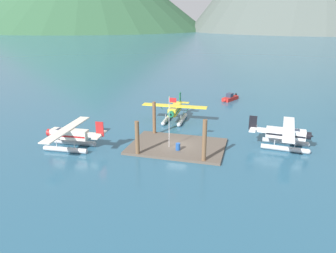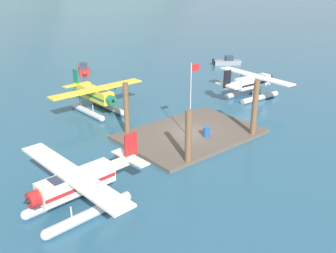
{
  "view_description": "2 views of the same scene",
  "coord_description": "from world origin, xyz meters",
  "px_view_note": "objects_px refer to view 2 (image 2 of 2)",
  "views": [
    {
      "loc": [
        9.11,
        -37.69,
        15.75
      ],
      "look_at": [
        -1.94,
        2.55,
        1.84
      ],
      "focal_mm": 34.51,
      "sensor_mm": 36.0,
      "label": 1
    },
    {
      "loc": [
        -21.48,
        -22.29,
        13.31
      ],
      "look_at": [
        -2.5,
        0.15,
        1.48
      ],
      "focal_mm": 39.95,
      "sensor_mm": 36.0,
      "label": 2
    }
  ],
  "objects_px": {
    "flagpole": "(192,93)",
    "seaplane_yellow_bow_left": "(97,98)",
    "boat_red_open_north": "(84,69)",
    "seaplane_white_stbd_fwd": "(253,85)",
    "boat_grey_open_east": "(228,62)",
    "fuel_drum": "(206,132)",
    "seaplane_cream_port_aft": "(77,187)"
  },
  "relations": [
    {
      "from": "flagpole",
      "to": "seaplane_yellow_bow_left",
      "type": "xyz_separation_m",
      "value": [
        -2.35,
        11.74,
        -2.78
      ]
    },
    {
      "from": "flagpole",
      "to": "seaplane_yellow_bow_left",
      "type": "bearing_deg",
      "value": 101.33
    },
    {
      "from": "fuel_drum",
      "to": "seaplane_cream_port_aft",
      "type": "relative_size",
      "value": 0.08
    },
    {
      "from": "boat_red_open_north",
      "to": "seaplane_cream_port_aft",
      "type": "bearing_deg",
      "value": -118.89
    },
    {
      "from": "seaplane_yellow_bow_left",
      "to": "fuel_drum",
      "type": "bearing_deg",
      "value": -74.0
    },
    {
      "from": "boat_grey_open_east",
      "to": "seaplane_white_stbd_fwd",
      "type": "bearing_deg",
      "value": -129.7
    },
    {
      "from": "seaplane_cream_port_aft",
      "to": "boat_grey_open_east",
      "type": "distance_m",
      "value": 43.44
    },
    {
      "from": "flagpole",
      "to": "boat_red_open_north",
      "type": "relative_size",
      "value": 1.45
    },
    {
      "from": "seaplane_yellow_bow_left",
      "to": "boat_red_open_north",
      "type": "height_order",
      "value": "seaplane_yellow_bow_left"
    },
    {
      "from": "flagpole",
      "to": "boat_grey_open_east",
      "type": "distance_m",
      "value": 31.52
    },
    {
      "from": "fuel_drum",
      "to": "seaplane_white_stbd_fwd",
      "type": "xyz_separation_m",
      "value": [
        12.9,
        5.13,
        0.84
      ]
    },
    {
      "from": "flagpole",
      "to": "seaplane_yellow_bow_left",
      "type": "height_order",
      "value": "flagpole"
    },
    {
      "from": "seaplane_white_stbd_fwd",
      "to": "boat_red_open_north",
      "type": "bearing_deg",
      "value": 110.71
    },
    {
      "from": "flagpole",
      "to": "seaplane_cream_port_aft",
      "type": "xyz_separation_m",
      "value": [
        -12.38,
        -3.12,
        -2.78
      ]
    },
    {
      "from": "flagpole",
      "to": "seaplane_white_stbd_fwd",
      "type": "height_order",
      "value": "flagpole"
    },
    {
      "from": "seaplane_cream_port_aft",
      "to": "fuel_drum",
      "type": "bearing_deg",
      "value": 10.04
    },
    {
      "from": "fuel_drum",
      "to": "seaplane_yellow_bow_left",
      "type": "relative_size",
      "value": 0.08
    },
    {
      "from": "seaplane_yellow_bow_left",
      "to": "seaplane_white_stbd_fwd",
      "type": "bearing_deg",
      "value": -23.97
    },
    {
      "from": "seaplane_yellow_bow_left",
      "to": "seaplane_white_stbd_fwd",
      "type": "height_order",
      "value": "same"
    },
    {
      "from": "seaplane_cream_port_aft",
      "to": "boat_grey_open_east",
      "type": "xyz_separation_m",
      "value": [
        37.88,
        21.25,
        -1.09
      ]
    },
    {
      "from": "seaplane_white_stbd_fwd",
      "to": "boat_red_open_north",
      "type": "height_order",
      "value": "seaplane_white_stbd_fwd"
    },
    {
      "from": "seaplane_yellow_bow_left",
      "to": "boat_red_open_north",
      "type": "relative_size",
      "value": 2.3
    },
    {
      "from": "fuel_drum",
      "to": "boat_red_open_north",
      "type": "bearing_deg",
      "value": 82.55
    },
    {
      "from": "seaplane_yellow_bow_left",
      "to": "flagpole",
      "type": "bearing_deg",
      "value": -78.67
    },
    {
      "from": "seaplane_yellow_bow_left",
      "to": "seaplane_cream_port_aft",
      "type": "relative_size",
      "value": 1.0
    },
    {
      "from": "seaplane_white_stbd_fwd",
      "to": "seaplane_cream_port_aft",
      "type": "distance_m",
      "value": 27.55
    },
    {
      "from": "boat_grey_open_east",
      "to": "seaplane_cream_port_aft",
      "type": "bearing_deg",
      "value": -150.71
    },
    {
      "from": "flagpole",
      "to": "boat_grey_open_east",
      "type": "height_order",
      "value": "flagpole"
    },
    {
      "from": "seaplane_yellow_bow_left",
      "to": "boat_grey_open_east",
      "type": "distance_m",
      "value": 28.59
    },
    {
      "from": "boat_grey_open_east",
      "to": "flagpole",
      "type": "bearing_deg",
      "value": -144.58
    },
    {
      "from": "seaplane_yellow_bow_left",
      "to": "seaplane_cream_port_aft",
      "type": "xyz_separation_m",
      "value": [
        -10.03,
        -14.86,
        0.0
      ]
    },
    {
      "from": "flagpole",
      "to": "boat_red_open_north",
      "type": "bearing_deg",
      "value": 79.97
    }
  ]
}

